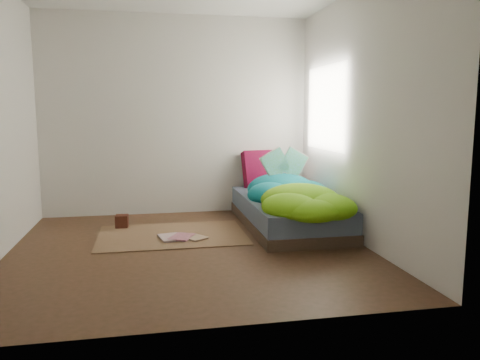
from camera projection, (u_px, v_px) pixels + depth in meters
The scene contains 12 objects.
ground at pixel (190, 249), 4.65m from camera, with size 3.50×3.50×0.00m, color #3C2917.
room_walls at pixel (189, 83), 4.43m from camera, with size 3.54×3.54×2.62m.
bed at pixel (287, 212), 5.56m from camera, with size 1.00×2.00×0.34m.
duvet at pixel (293, 187), 5.29m from camera, with size 0.96×1.84×0.34m, color #074E72, non-canonical shape.
rug at pixel (172, 235), 5.15m from camera, with size 1.60×1.10×0.01m, color brown.
pillow_floral at pixel (286, 184), 6.24m from camera, with size 0.57×0.35×0.13m, color beige.
pillow_magenta at pixel (261, 169), 6.34m from camera, with size 0.49×0.15×0.49m, color #490424.
open_book at pixel (285, 155), 5.71m from camera, with size 0.50×0.11×0.30m, color green, non-canonical shape.
wooden_box at pixel (122, 221), 5.48m from camera, with size 0.14×0.14×0.14m, color #35100C.
floor_book_a at pixel (160, 239), 4.95m from camera, with size 0.22×0.30×0.02m, color beige.
floor_book_b at pixel (172, 237), 5.02m from camera, with size 0.22×0.29×0.03m, color pink.
floor_book_c at pixel (187, 239), 4.93m from camera, with size 0.19×0.27×0.02m, color tan.
Camera 1 is at (-0.38, -4.51, 1.35)m, focal length 35.00 mm.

